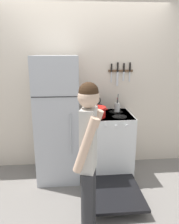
{
  "coord_description": "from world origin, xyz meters",
  "views": [
    {
      "loc": [
        -0.21,
        -3.35,
        1.8
      ],
      "look_at": [
        0.04,
        -0.47,
        1.01
      ],
      "focal_mm": 35.0,
      "sensor_mm": 36.0,
      "label": 1
    }
  ],
  "objects_px": {
    "refrigerator": "(58,119)",
    "utensil_jar": "(117,107)",
    "stove_range": "(106,145)",
    "dutch_oven_pot": "(97,112)",
    "person": "(89,157)",
    "tea_kettle": "(96,107)"
  },
  "relations": [
    {
      "from": "refrigerator",
      "to": "utensil_jar",
      "type": "distance_m",
      "value": 0.91
    },
    {
      "from": "stove_range",
      "to": "utensil_jar",
      "type": "height_order",
      "value": "utensil_jar"
    },
    {
      "from": "dutch_oven_pot",
      "to": "utensil_jar",
      "type": "distance_m",
      "value": 0.43
    },
    {
      "from": "stove_range",
      "to": "person",
      "type": "height_order",
      "value": "person"
    },
    {
      "from": "refrigerator",
      "to": "tea_kettle",
      "type": "height_order",
      "value": "refrigerator"
    },
    {
      "from": "refrigerator",
      "to": "person",
      "type": "relative_size",
      "value": 1.13
    },
    {
      "from": "refrigerator",
      "to": "tea_kettle",
      "type": "xyz_separation_m",
      "value": [
        0.56,
        0.14,
        0.13
      ]
    },
    {
      "from": "refrigerator",
      "to": "dutch_oven_pot",
      "type": "height_order",
      "value": "refrigerator"
    },
    {
      "from": "person",
      "to": "utensil_jar",
      "type": "bearing_deg",
      "value": -5.22
    },
    {
      "from": "refrigerator",
      "to": "stove_range",
      "type": "bearing_deg",
      "value": -2.09
    },
    {
      "from": "tea_kettle",
      "to": "person",
      "type": "bearing_deg",
      "value": -98.99
    },
    {
      "from": "tea_kettle",
      "to": "utensil_jar",
      "type": "relative_size",
      "value": 0.96
    },
    {
      "from": "dutch_oven_pot",
      "to": "utensil_jar",
      "type": "bearing_deg",
      "value": 37.76
    },
    {
      "from": "refrigerator",
      "to": "person",
      "type": "bearing_deg",
      "value": -74.37
    },
    {
      "from": "refrigerator",
      "to": "dutch_oven_pot",
      "type": "bearing_deg",
      "value": -12.05
    },
    {
      "from": "person",
      "to": "stove_range",
      "type": "bearing_deg",
      "value": -0.5
    },
    {
      "from": "utensil_jar",
      "to": "person",
      "type": "relative_size",
      "value": 0.17
    },
    {
      "from": "refrigerator",
      "to": "tea_kettle",
      "type": "bearing_deg",
      "value": 14.31
    },
    {
      "from": "dutch_oven_pot",
      "to": "person",
      "type": "xyz_separation_m",
      "value": [
        -0.2,
        -1.11,
        -0.11
      ]
    },
    {
      "from": "tea_kettle",
      "to": "utensil_jar",
      "type": "bearing_deg",
      "value": 1.11
    },
    {
      "from": "utensil_jar",
      "to": "person",
      "type": "bearing_deg",
      "value": -111.7
    },
    {
      "from": "tea_kettle",
      "to": "person",
      "type": "distance_m",
      "value": 1.39
    }
  ]
}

